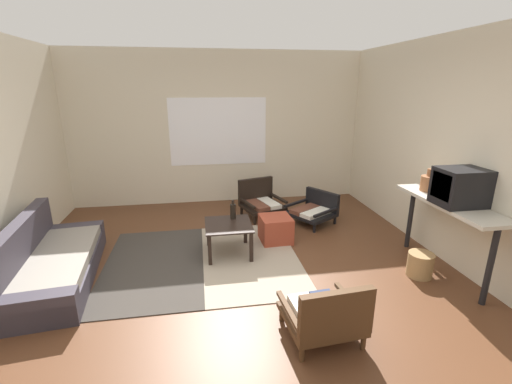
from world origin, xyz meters
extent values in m
plane|color=#56331E|center=(0.00, 0.00, 0.00)|extent=(7.80, 7.80, 0.00)
cube|color=beige|center=(0.00, 3.06, 1.35)|extent=(5.60, 0.12, 2.70)
cube|color=white|center=(0.00, 3.00, 1.30)|extent=(1.73, 0.01, 1.19)
cube|color=beige|center=(2.66, 0.30, 1.35)|extent=(0.12, 6.60, 2.70)
cube|color=#38332D|center=(-0.97, 0.64, 0.01)|extent=(1.19, 2.03, 0.01)
cube|color=gray|center=(0.22, 0.64, 0.01)|extent=(1.19, 2.03, 0.01)
cube|color=#38333D|center=(-1.98, 0.47, 0.11)|extent=(0.95, 1.93, 0.23)
cube|color=gray|center=(-1.95, 0.47, 0.28)|extent=(0.83, 1.74, 0.10)
cube|color=#38333D|center=(-2.30, 0.44, 0.41)|extent=(0.34, 1.87, 0.59)
cube|color=#38333D|center=(-2.07, 1.31, 0.16)|extent=(0.77, 0.26, 0.33)
cube|color=#38333D|center=(-1.89, -0.37, 0.16)|extent=(0.77, 0.26, 0.33)
cube|color=black|center=(-0.04, 0.79, 0.41)|extent=(0.59, 0.62, 0.02)
cube|color=black|center=(-0.29, 1.06, 0.20)|extent=(0.04, 0.04, 0.40)
cube|color=black|center=(0.22, 1.06, 0.20)|extent=(0.04, 0.04, 0.40)
cube|color=black|center=(-0.29, 0.52, 0.20)|extent=(0.04, 0.04, 0.40)
cube|color=black|center=(0.22, 0.52, 0.20)|extent=(0.04, 0.04, 0.40)
cylinder|color=black|center=(0.97, 1.88, 0.07)|extent=(0.04, 0.04, 0.15)
cylinder|color=black|center=(0.45, 1.72, 0.07)|extent=(0.04, 0.04, 0.15)
cylinder|color=black|center=(0.82, 2.35, 0.07)|extent=(0.04, 0.04, 0.15)
cylinder|color=black|center=(0.30, 2.19, 0.07)|extent=(0.04, 0.04, 0.15)
cube|color=black|center=(0.64, 2.04, 0.17)|extent=(0.77, 0.74, 0.05)
cube|color=silver|center=(0.75, 2.05, 0.23)|extent=(0.35, 0.56, 0.06)
cube|color=brown|center=(0.54, 1.98, 0.23)|extent=(0.35, 0.56, 0.06)
cube|color=black|center=(0.56, 2.28, 0.40)|extent=(0.62, 0.25, 0.40)
cube|color=black|center=(0.92, 2.12, 0.29)|extent=(0.21, 0.57, 0.04)
cube|color=black|center=(0.36, 1.95, 0.29)|extent=(0.21, 0.57, 0.04)
cylinder|color=#472D19|center=(0.33, -0.64, 0.07)|extent=(0.04, 0.04, 0.14)
cylinder|color=#472D19|center=(0.87, -0.59, 0.07)|extent=(0.04, 0.04, 0.14)
cylinder|color=#472D19|center=(0.37, -1.15, 0.07)|extent=(0.04, 0.04, 0.14)
cylinder|color=#472D19|center=(0.91, -1.11, 0.07)|extent=(0.04, 0.04, 0.14)
cube|color=#472D19|center=(0.62, -0.87, 0.16)|extent=(0.67, 0.64, 0.05)
cube|color=silver|center=(0.51, -0.86, 0.22)|extent=(0.25, 0.55, 0.06)
cube|color=#2D3856|center=(0.72, -0.84, 0.22)|extent=(0.25, 0.55, 0.06)
cube|color=#472D19|center=(0.64, -1.14, 0.39)|extent=(0.62, 0.12, 0.41)
cube|color=#472D19|center=(0.33, -0.89, 0.28)|extent=(0.09, 0.60, 0.04)
cube|color=#472D19|center=(0.91, -0.85, 0.28)|extent=(0.09, 0.60, 0.04)
cylinder|color=black|center=(1.28, 1.26, 0.06)|extent=(0.04, 0.04, 0.13)
cylinder|color=black|center=(0.98, 1.73, 0.06)|extent=(0.04, 0.04, 0.13)
cylinder|color=black|center=(1.71, 1.53, 0.06)|extent=(0.04, 0.04, 0.13)
cylinder|color=black|center=(1.41, 2.00, 0.06)|extent=(0.04, 0.04, 0.13)
cube|color=black|center=(1.35, 1.63, 0.15)|extent=(0.83, 0.85, 0.05)
cube|color=silver|center=(1.39, 1.52, 0.21)|extent=(0.56, 0.46, 0.06)
cube|color=brown|center=(1.27, 1.71, 0.21)|extent=(0.56, 0.46, 0.06)
cube|color=black|center=(1.57, 1.77, 0.33)|extent=(0.40, 0.58, 0.31)
cube|color=black|center=(1.50, 1.38, 0.27)|extent=(0.52, 0.35, 0.04)
cube|color=black|center=(1.19, 1.88, 0.27)|extent=(0.52, 0.35, 0.04)
cube|color=#993D28|center=(0.64, 1.07, 0.18)|extent=(0.44, 0.44, 0.36)
cube|color=beige|center=(2.37, -0.06, 0.85)|extent=(0.44, 1.44, 0.04)
cylinder|color=black|center=(2.37, -0.72, 0.41)|extent=(0.06, 0.06, 0.83)
cylinder|color=black|center=(2.37, 0.60, 0.41)|extent=(0.06, 0.06, 0.83)
cube|color=black|center=(2.37, -0.18, 1.07)|extent=(0.49, 0.38, 0.40)
cube|color=black|center=(2.13, -0.18, 1.09)|extent=(0.01, 0.30, 0.28)
cylinder|color=#935B38|center=(2.37, 0.35, 0.96)|extent=(0.18, 0.18, 0.18)
cylinder|color=#935B38|center=(2.37, 0.35, 1.10)|extent=(0.07, 0.07, 0.09)
cylinder|color=black|center=(0.04, 0.96, 0.51)|extent=(0.08, 0.08, 0.20)
cylinder|color=black|center=(0.04, 0.96, 0.64)|extent=(0.03, 0.03, 0.06)
cylinder|color=#9E7A4C|center=(2.07, -0.12, 0.14)|extent=(0.28, 0.28, 0.28)
camera|label=1|loc=(-0.36, -3.30, 2.10)|focal=24.34mm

